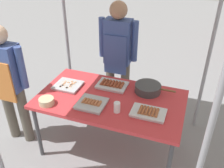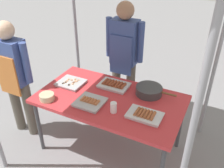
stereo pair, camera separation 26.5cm
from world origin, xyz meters
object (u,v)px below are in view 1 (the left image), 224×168
object	(u,v)px
tray_pork_links	(148,113)
tray_spring_rolls	(112,85)
condiment_bowl	(46,101)
customer_nearby	(8,79)
tray_grilled_sausages	(92,103)
cooking_wok	(148,88)
vendor_woman	(118,52)
tray_meat_skewers	(68,85)
stall_table	(110,102)
drink_cup_near_edge	(117,107)

from	to	relation	value
tray_pork_links	tray_spring_rolls	size ratio (longest dim) A/B	0.98
condiment_bowl	customer_nearby	distance (m)	0.58
tray_grilled_sausages	customer_nearby	world-z (taller)	customer_nearby
cooking_wok	vendor_woman	distance (m)	0.72
tray_meat_skewers	cooking_wok	xyz separation A→B (m)	(0.91, 0.21, 0.03)
tray_spring_rolls	cooking_wok	size ratio (longest dim) A/B	0.77
tray_grilled_sausages	cooking_wok	world-z (taller)	cooking_wok
tray_meat_skewers	customer_nearby	world-z (taller)	customer_nearby
stall_table	tray_spring_rolls	xyz separation A→B (m)	(-0.06, 0.23, 0.08)
condiment_bowl	customer_nearby	world-z (taller)	customer_nearby
tray_spring_rolls	vendor_woman	distance (m)	0.55
tray_meat_skewers	tray_spring_rolls	xyz separation A→B (m)	(0.49, 0.18, 0.01)
tray_meat_skewers	customer_nearby	bearing A→B (deg)	-156.38
tray_grilled_sausages	condiment_bowl	xyz separation A→B (m)	(-0.45, -0.14, 0.02)
tray_pork_links	condiment_bowl	distance (m)	1.07
tray_pork_links	customer_nearby	distance (m)	1.62
tray_grilled_sausages	condiment_bowl	size ratio (longest dim) A/B	1.84
tray_grilled_sausages	tray_spring_rolls	size ratio (longest dim) A/B	0.84
tray_pork_links	customer_nearby	bearing A→B (deg)	-177.28
stall_table	vendor_woman	bearing A→B (deg)	102.75
stall_table	vendor_woman	size ratio (longest dim) A/B	0.99
stall_table	tray_spring_rolls	distance (m)	0.25
cooking_wok	stall_table	bearing A→B (deg)	-143.84
tray_meat_skewers	customer_nearby	distance (m)	0.67
drink_cup_near_edge	customer_nearby	size ratio (longest dim) A/B	0.07
tray_spring_rolls	vendor_woman	xyz separation A→B (m)	(-0.10, 0.50, 0.19)
tray_spring_rolls	tray_grilled_sausages	bearing A→B (deg)	-100.40
tray_grilled_sausages	condiment_bowl	world-z (taller)	condiment_bowl
vendor_woman	customer_nearby	distance (m)	1.38
drink_cup_near_edge	vendor_woman	bearing A→B (deg)	108.34
condiment_bowl	drink_cup_near_edge	xyz separation A→B (m)	(0.74, 0.13, 0.02)
condiment_bowl	tray_meat_skewers	bearing A→B (deg)	83.39
cooking_wok	drink_cup_near_edge	world-z (taller)	drink_cup_near_edge
stall_table	tray_pork_links	xyz separation A→B (m)	(0.45, -0.14, 0.07)
tray_spring_rolls	customer_nearby	xyz separation A→B (m)	(-1.09, -0.45, 0.11)
tray_meat_skewers	stall_table	bearing A→B (deg)	-5.00
stall_table	tray_grilled_sausages	size ratio (longest dim) A/B	5.41
tray_grilled_sausages	tray_meat_skewers	world-z (taller)	tray_grilled_sausages
tray_spring_rolls	drink_cup_near_edge	bearing A→B (deg)	-64.43
tray_grilled_sausages	stall_table	bearing A→B (deg)	53.69
drink_cup_near_edge	vendor_woman	distance (m)	1.01
tray_meat_skewers	cooking_wok	world-z (taller)	cooking_wok
drink_cup_near_edge	stall_table	bearing A→B (deg)	124.96
cooking_wok	condiment_bowl	world-z (taller)	cooking_wok
tray_grilled_sausages	tray_spring_rolls	bearing A→B (deg)	79.60
tray_pork_links	cooking_wok	xyz separation A→B (m)	(-0.10, 0.40, 0.03)
cooking_wok	drink_cup_near_edge	xyz separation A→B (m)	(-0.21, -0.47, 0.01)
condiment_bowl	drink_cup_near_edge	bearing A→B (deg)	9.65
stall_table	cooking_wok	xyz separation A→B (m)	(0.36, 0.26, 0.10)
tray_pork_links	vendor_woman	bearing A→B (deg)	125.31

